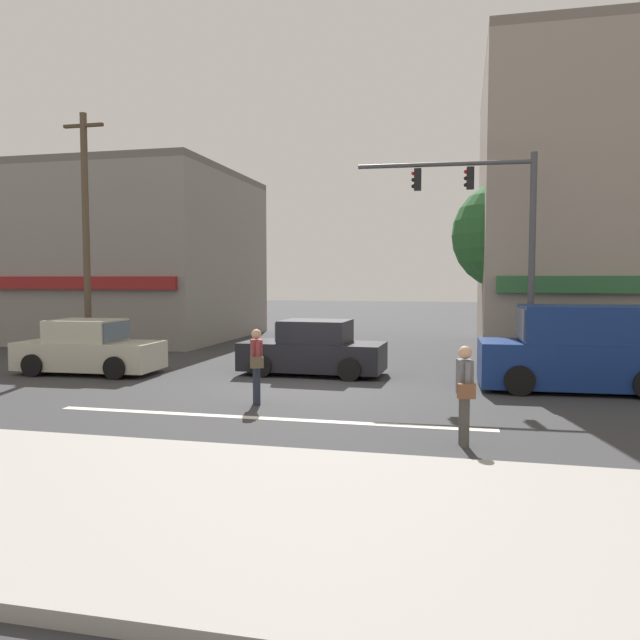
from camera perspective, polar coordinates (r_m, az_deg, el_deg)
The scene contains 13 objects.
ground_plane at distance 15.88m, azimuth -1.13°, elevation -6.25°, with size 120.00×120.00×0.00m, color #333335.
lane_marking_stripe at distance 12.59m, azimuth -5.09°, elevation -8.93°, with size 9.00×0.24×0.01m, color silver.
sidewalk_curb at distance 8.15m, azimuth -16.54°, elevation -15.70°, with size 40.00×5.00×0.16m, color #9E9993.
building_left_block at distance 31.42m, azimuth -19.37°, elevation 5.50°, with size 13.23×10.04×7.62m.
street_tree at distance 22.06m, azimuth 16.72°, elevation 7.41°, with size 3.65×3.65×6.06m.
utility_pole_near_left at distance 21.87m, azimuth -20.60°, elevation 7.31°, with size 1.40×0.22×8.10m.
utility_pole_far_right at distance 22.23m, azimuth 22.04°, elevation 6.54°, with size 1.40×0.22×7.58m.
traffic_light_mast at distance 18.05m, azimuth 15.76°, elevation 8.12°, with size 4.89×0.37×6.20m.
sedan_waiting_far at distance 19.40m, azimuth -20.36°, elevation -2.53°, with size 4.15×1.98×1.58m.
sedan_crossing_rightbound at distance 17.98m, azimuth -0.63°, elevation -2.78°, with size 4.15×1.98×1.58m.
van_approaching_near at distance 16.62m, azimuth 22.66°, elevation -2.59°, with size 4.67×2.18×2.11m.
pedestrian_foreground_with_bag at distance 10.62m, azimuth 13.09°, elevation -6.19°, with size 0.32×0.69×1.67m.
pedestrian_mid_crossing at distance 13.76m, azimuth -5.83°, elevation -3.83°, with size 0.44×0.68×1.67m.
Camera 1 is at (3.84, -15.16, 2.78)m, focal length 35.00 mm.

